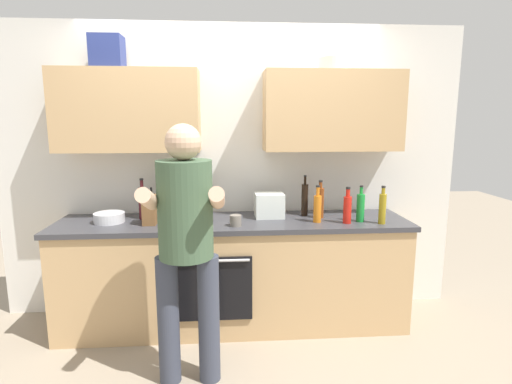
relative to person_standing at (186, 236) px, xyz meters
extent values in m
plane|color=gray|center=(0.31, 0.74, -1.00)|extent=(12.00, 12.00, 0.00)
cube|color=silver|center=(0.31, 1.10, 0.25)|extent=(4.00, 0.06, 2.50)
cube|color=tan|center=(-0.52, 0.91, 0.78)|extent=(1.14, 0.32, 0.65)
cube|color=tan|center=(1.14, 0.91, 0.78)|extent=(1.14, 0.32, 0.65)
cylinder|color=silver|center=(1.15, 0.91, 1.15)|extent=(0.25, 0.25, 0.10)
cube|color=navy|center=(-0.65, 0.91, 1.23)|extent=(0.24, 0.20, 0.25)
cube|color=tan|center=(0.31, 0.74, -0.57)|extent=(2.80, 0.60, 0.86)
cube|color=#38383D|center=(0.31, 0.74, -0.12)|extent=(2.84, 0.64, 0.04)
cube|color=black|center=(0.16, 0.43, -0.55)|extent=(0.56, 0.02, 0.50)
cylinder|color=silver|center=(0.16, 0.40, -0.32)|extent=(0.52, 0.02, 0.02)
cylinder|color=#383D4C|center=(-0.13, 0.00, -0.57)|extent=(0.14, 0.14, 0.86)
cylinder|color=#383D4C|center=(0.13, 0.00, -0.57)|extent=(0.14, 0.14, 0.86)
cylinder|color=#3F593F|center=(0.00, 0.00, 0.17)|extent=(0.34, 0.34, 0.61)
sphere|color=#D8AD8C|center=(0.00, 0.00, 0.58)|extent=(0.22, 0.22, 0.22)
cylinder|color=#D8AD8C|center=(-0.20, -0.12, 0.26)|extent=(0.09, 0.31, 0.19)
cylinder|color=#D8AD8C|center=(0.20, -0.12, 0.26)|extent=(0.09, 0.31, 0.19)
cylinder|color=red|center=(1.20, 0.59, 0.01)|extent=(0.06, 0.06, 0.21)
cylinder|color=red|center=(1.20, 0.59, 0.15)|extent=(0.03, 0.03, 0.06)
cylinder|color=black|center=(1.20, 0.59, 0.19)|extent=(0.04, 0.04, 0.02)
cylinder|color=orange|center=(0.97, 0.64, 0.01)|extent=(0.06, 0.06, 0.21)
cylinder|color=orange|center=(0.97, 0.64, 0.15)|extent=(0.03, 0.03, 0.07)
cylinder|color=black|center=(0.97, 0.64, 0.19)|extent=(0.03, 0.03, 0.01)
cylinder|color=brown|center=(1.03, 0.78, 0.03)|extent=(0.06, 0.06, 0.25)
cylinder|color=brown|center=(1.03, 0.78, 0.18)|extent=(0.03, 0.03, 0.05)
cylinder|color=black|center=(1.03, 0.78, 0.21)|extent=(0.03, 0.03, 0.01)
cylinder|color=#198C33|center=(1.32, 0.63, 0.02)|extent=(0.06, 0.06, 0.22)
cylinder|color=#198C33|center=(1.32, 0.63, 0.16)|extent=(0.02, 0.02, 0.06)
cylinder|color=black|center=(1.32, 0.63, 0.19)|extent=(0.03, 0.03, 0.01)
cylinder|color=#8C4C14|center=(0.05, 0.88, 0.01)|extent=(0.08, 0.08, 0.21)
cylinder|color=#8C4C14|center=(0.05, 0.88, 0.14)|extent=(0.03, 0.03, 0.05)
cylinder|color=black|center=(0.05, 0.88, 0.17)|extent=(0.04, 0.04, 0.02)
cylinder|color=olive|center=(1.47, 0.55, 0.02)|extent=(0.06, 0.06, 0.24)
cylinder|color=olive|center=(1.47, 0.55, 0.17)|extent=(0.03, 0.03, 0.05)
cylinder|color=black|center=(1.47, 0.55, 0.20)|extent=(0.03, 0.03, 0.01)
cylinder|color=#471419|center=(-0.43, 0.85, 0.03)|extent=(0.06, 0.06, 0.26)
cylinder|color=#471419|center=(-0.43, 0.85, 0.20)|extent=(0.03, 0.03, 0.06)
cylinder|color=black|center=(-0.43, 0.85, 0.23)|extent=(0.03, 0.03, 0.01)
cylinder|color=black|center=(0.92, 0.87, 0.04)|extent=(0.06, 0.06, 0.27)
cylinder|color=black|center=(0.92, 0.87, 0.21)|extent=(0.02, 0.02, 0.07)
cylinder|color=black|center=(0.92, 0.87, 0.24)|extent=(0.02, 0.02, 0.01)
cylinder|color=slate|center=(0.32, 0.56, -0.05)|extent=(0.09, 0.09, 0.09)
cylinder|color=silver|center=(-0.68, 0.75, -0.06)|extent=(0.24, 0.24, 0.08)
cube|color=brown|center=(-0.34, 0.67, 0.02)|extent=(0.10, 0.14, 0.23)
cylinder|color=black|center=(-0.36, 0.65, 0.16)|extent=(0.02, 0.02, 0.06)
cylinder|color=black|center=(-0.33, 0.69, 0.16)|extent=(0.02, 0.02, 0.06)
cylinder|color=#9E6647|center=(-0.15, 0.82, -0.03)|extent=(0.11, 0.11, 0.13)
sphere|color=#2D6B28|center=(-0.15, 0.82, 0.12)|extent=(0.22, 0.22, 0.22)
cube|color=silver|center=(0.61, 0.83, 0.01)|extent=(0.24, 0.21, 0.20)
camera|label=1|loc=(0.25, -2.46, 0.71)|focal=28.45mm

